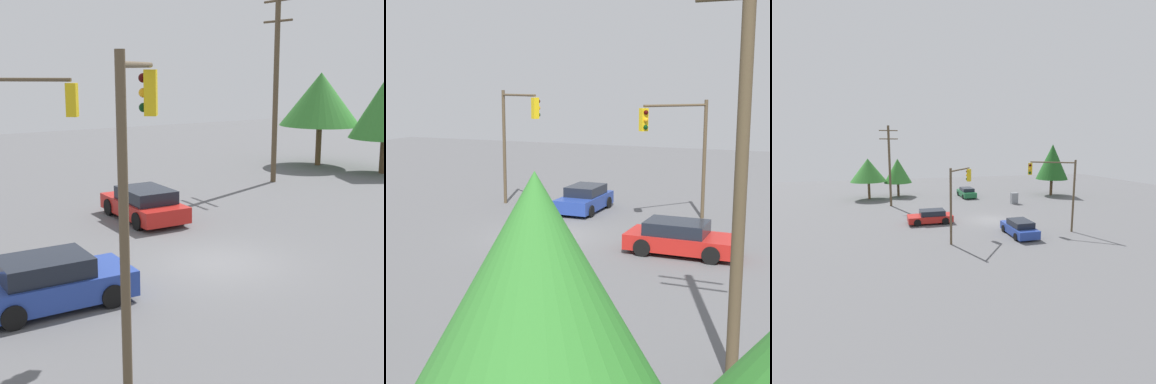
# 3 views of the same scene
# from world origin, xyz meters

# --- Properties ---
(ground_plane) EXTENTS (80.00, 80.00, 0.00)m
(ground_plane) POSITION_xyz_m (0.00, 0.00, 0.00)
(ground_plane) COLOR #5B5B5E
(sedan_blue) EXTENTS (1.95, 4.07, 1.36)m
(sedan_blue) POSITION_xyz_m (-0.60, 5.61, 0.65)
(sedan_blue) COLOR #233D93
(sedan_blue) RESTS_ON ground_plane
(sedan_red) EXTENTS (4.32, 2.07, 1.31)m
(sedan_red) POSITION_xyz_m (6.03, -0.42, 0.64)
(sedan_red) COLOR red
(sedan_red) RESTS_ON ground_plane
(traffic_signal_main) EXTENTS (2.57, 3.21, 5.91)m
(traffic_signal_main) POSITION_xyz_m (4.56, 5.12, 4.06)
(traffic_signal_main) COLOR brown
(traffic_signal_main) RESTS_ON ground_plane
(traffic_signal_cross) EXTENTS (3.42, 2.48, 6.35)m
(traffic_signal_cross) POSITION_xyz_m (-4.30, 4.93, 4.35)
(traffic_signal_cross) COLOR brown
(traffic_signal_cross) RESTS_ON ground_plane
(utility_pole_tall) EXTENTS (2.20, 0.28, 9.91)m
(utility_pole_tall) POSITION_xyz_m (9.54, -9.92, 5.25)
(utility_pole_tall) COLOR brown
(utility_pole_tall) RESTS_ON ground_plane
(tree_corner) EXTENTS (4.05, 4.05, 5.60)m
(tree_corner) POSITION_xyz_m (8.26, -16.93, 3.81)
(tree_corner) COLOR #4C3823
(tree_corner) RESTS_ON ground_plane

